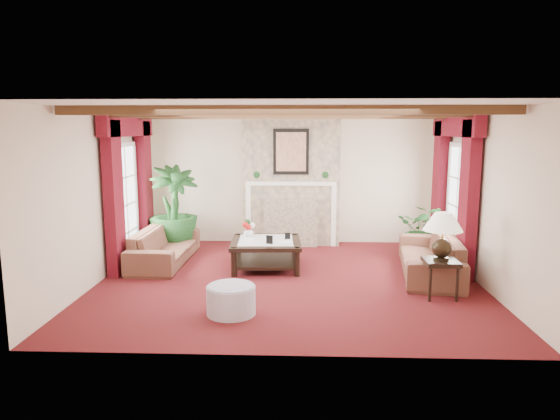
{
  "coord_description": "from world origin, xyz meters",
  "views": [
    {
      "loc": [
        0.17,
        -7.78,
        2.41
      ],
      "look_at": [
        -0.15,
        0.4,
        1.07
      ],
      "focal_mm": 32.0,
      "sensor_mm": 36.0,
      "label": 1
    }
  ],
  "objects_px": {
    "potted_palm": "(174,227)",
    "ottoman": "(231,300)",
    "sofa_left": "(165,240)",
    "coffee_table": "(266,254)",
    "sofa_right": "(430,249)",
    "side_table": "(440,278)"
  },
  "relations": [
    {
      "from": "sofa_right",
      "to": "coffee_table",
      "type": "bearing_deg",
      "value": -87.8
    },
    {
      "from": "coffee_table",
      "to": "ottoman",
      "type": "bearing_deg",
      "value": -100.86
    },
    {
      "from": "sofa_right",
      "to": "coffee_table",
      "type": "relative_size",
      "value": 1.95
    },
    {
      "from": "sofa_right",
      "to": "ottoman",
      "type": "relative_size",
      "value": 3.61
    },
    {
      "from": "sofa_left",
      "to": "ottoman",
      "type": "distance_m",
      "value": 2.96
    },
    {
      "from": "sofa_right",
      "to": "side_table",
      "type": "xyz_separation_m",
      "value": [
        -0.14,
        -1.15,
        -0.16
      ]
    },
    {
      "from": "side_table",
      "to": "ottoman",
      "type": "distance_m",
      "value": 3.02
    },
    {
      "from": "potted_palm",
      "to": "ottoman",
      "type": "distance_m",
      "value": 3.77
    },
    {
      "from": "sofa_left",
      "to": "coffee_table",
      "type": "height_order",
      "value": "sofa_left"
    },
    {
      "from": "potted_palm",
      "to": "coffee_table",
      "type": "distance_m",
      "value": 2.25
    },
    {
      "from": "sofa_left",
      "to": "sofa_right",
      "type": "xyz_separation_m",
      "value": [
        4.62,
        -0.58,
        0.02
      ]
    },
    {
      "from": "sofa_right",
      "to": "sofa_left",
      "type": "bearing_deg",
      "value": -88.97
    },
    {
      "from": "potted_palm",
      "to": "side_table",
      "type": "distance_m",
      "value": 5.23
    },
    {
      "from": "potted_palm",
      "to": "sofa_right",
      "type": "bearing_deg",
      "value": -17.49
    },
    {
      "from": "ottoman",
      "to": "side_table",
      "type": "bearing_deg",
      "value": 14.93
    },
    {
      "from": "coffee_table",
      "to": "sofa_left",
      "type": "bearing_deg",
      "value": 168.17
    },
    {
      "from": "potted_palm",
      "to": "ottoman",
      "type": "height_order",
      "value": "potted_palm"
    },
    {
      "from": "sofa_right",
      "to": "side_table",
      "type": "relative_size",
      "value": 4.17
    },
    {
      "from": "sofa_left",
      "to": "coffee_table",
      "type": "bearing_deg",
      "value": -97.84
    },
    {
      "from": "side_table",
      "to": "ottoman",
      "type": "xyz_separation_m",
      "value": [
        -2.92,
        -0.78,
        -0.09
      ]
    },
    {
      "from": "ottoman",
      "to": "coffee_table",
      "type": "bearing_deg",
      "value": 82.06
    },
    {
      "from": "coffee_table",
      "to": "side_table",
      "type": "distance_m",
      "value": 2.98
    }
  ]
}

